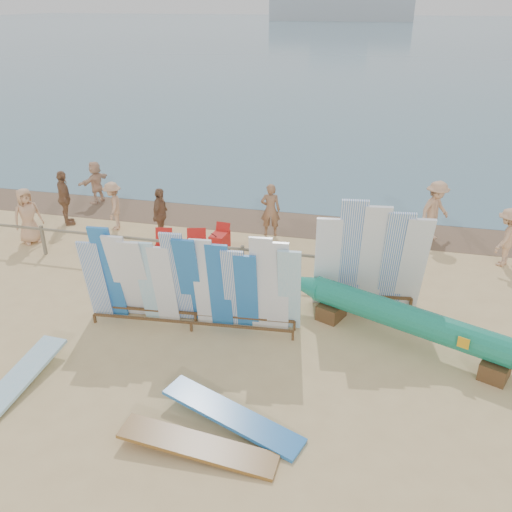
% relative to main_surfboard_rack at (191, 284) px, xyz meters
% --- Properties ---
extents(ground, '(160.00, 160.00, 0.00)m').
position_rel_main_surfboard_rack_xyz_m(ground, '(-1.53, -0.32, -1.11)').
color(ground, '#DCBC7E').
rests_on(ground, ground).
extents(ocean, '(320.00, 240.00, 0.02)m').
position_rel_main_surfboard_rack_xyz_m(ocean, '(-1.53, 127.68, -1.11)').
color(ocean, slate).
rests_on(ocean, ground).
extents(wet_sand_strip, '(40.00, 2.60, 0.01)m').
position_rel_main_surfboard_rack_xyz_m(wet_sand_strip, '(-1.53, 6.88, -1.11)').
color(wet_sand_strip, brown).
rests_on(wet_sand_strip, ground).
extents(distant_ship, '(45.00, 8.00, 14.00)m').
position_rel_main_surfboard_rack_xyz_m(distant_ship, '(-13.53, 179.68, 4.20)').
color(distant_ship, '#999EA3').
rests_on(distant_ship, ocean).
extents(fence, '(12.08, 0.08, 0.90)m').
position_rel_main_surfboard_rack_xyz_m(fence, '(-1.53, 2.68, -0.48)').
color(fence, '#7A715C').
rests_on(fence, ground).
extents(main_surfboard_rack, '(4.95, 1.08, 2.46)m').
position_rel_main_surfboard_rack_xyz_m(main_surfboard_rack, '(0.00, 0.00, 0.00)').
color(main_surfboard_rack, brown).
rests_on(main_surfboard_rack, ground).
extents(side_surfboard_rack, '(2.61, 1.07, 2.94)m').
position_rel_main_surfboard_rack_xyz_m(side_surfboard_rack, '(3.83, 1.62, 0.22)').
color(side_surfboard_rack, brown).
rests_on(side_surfboard_rack, ground).
extents(outrigger_canoe, '(6.46, 3.20, 0.97)m').
position_rel_main_surfboard_rack_xyz_m(outrigger_canoe, '(4.73, 0.37, -0.49)').
color(outrigger_canoe, brown).
rests_on(outrigger_canoe, ground).
extents(vendor_table, '(0.99, 0.83, 1.12)m').
position_rel_main_surfboard_rack_xyz_m(vendor_table, '(0.67, 0.91, -0.74)').
color(vendor_table, brown).
rests_on(vendor_table, ground).
extents(flat_board_b, '(0.70, 2.72, 0.35)m').
position_rel_main_surfboard_rack_xyz_m(flat_board_b, '(-2.58, -2.92, -1.11)').
color(flat_board_b, '#91CFE8').
rests_on(flat_board_b, ground).
extents(flat_board_d, '(2.74, 1.34, 0.35)m').
position_rel_main_surfboard_rack_xyz_m(flat_board_d, '(1.71, -2.82, -1.11)').
color(flat_board_d, blue).
rests_on(flat_board_d, ground).
extents(flat_board_c, '(2.72, 0.67, 0.28)m').
position_rel_main_surfboard_rack_xyz_m(flat_board_c, '(1.34, -3.60, -1.11)').
color(flat_board_c, olive).
rests_on(flat_board_c, ground).
extents(beach_chair_left, '(0.57, 0.58, 0.77)m').
position_rel_main_surfboard_rack_xyz_m(beach_chair_left, '(-2.13, 3.45, -0.88)').
color(beach_chair_left, red).
rests_on(beach_chair_left, ground).
extents(beach_chair_right, '(0.67, 0.69, 0.86)m').
position_rel_main_surfboard_rack_xyz_m(beach_chair_right, '(-1.10, 3.42, -0.86)').
color(beach_chair_right, red).
rests_on(beach_chair_right, ground).
extents(stroller, '(0.55, 0.75, 0.98)m').
position_rel_main_surfboard_rack_xyz_m(stroller, '(-0.47, 3.67, -0.71)').
color(stroller, red).
rests_on(stroller, ground).
extents(beachgoer_extra_0, '(0.92, 1.16, 1.67)m').
position_rel_main_surfboard_rack_xyz_m(beachgoer_extra_0, '(7.40, 5.06, -0.27)').
color(beachgoer_extra_0, tan).
rests_on(beachgoer_extra_0, ground).
extents(beachgoer_4, '(0.45, 0.99, 1.67)m').
position_rel_main_surfboard_rack_xyz_m(beachgoer_4, '(-2.59, 4.45, -0.27)').
color(beachgoer_4, '#8C6042').
rests_on(beachgoer_4, ground).
extents(beachgoer_7, '(0.66, 0.42, 1.69)m').
position_rel_main_surfboard_rack_xyz_m(beachgoer_7, '(0.60, 5.62, -0.26)').
color(beachgoer_7, '#8C6042').
rests_on(beachgoer_7, ground).
extents(beachgoer_extra_1, '(1.02, 1.13, 1.82)m').
position_rel_main_surfboard_rack_xyz_m(beachgoer_extra_1, '(-6.14, 4.94, -0.20)').
color(beachgoer_extra_1, '#8C6042').
rests_on(beachgoer_extra_1, ground).
extents(beachgoer_10, '(1.04, 0.87, 1.65)m').
position_rel_main_surfboard_rack_xyz_m(beachgoer_10, '(3.96, 3.93, -0.28)').
color(beachgoer_10, '#8C6042').
rests_on(beachgoer_10, ground).
extents(beachgoer_11, '(0.80, 1.49, 1.54)m').
position_rel_main_surfboard_rack_xyz_m(beachgoer_11, '(-6.22, 7.15, -0.34)').
color(beachgoer_11, beige).
rests_on(beachgoer_11, ground).
extents(beachgoer_3, '(0.75, 1.10, 1.58)m').
position_rel_main_surfboard_rack_xyz_m(beachgoer_3, '(-4.41, 4.95, -0.32)').
color(beachgoer_3, tan).
rests_on(beachgoer_3, ground).
extents(beachgoer_0, '(0.82, 0.92, 1.73)m').
position_rel_main_surfboard_rack_xyz_m(beachgoer_0, '(-6.44, 3.36, -0.24)').
color(beachgoer_0, tan).
rests_on(beachgoer_0, ground).
extents(beachgoer_9, '(1.16, 1.25, 1.88)m').
position_rel_main_surfboard_rack_xyz_m(beachgoer_9, '(5.57, 6.46, -0.17)').
color(beachgoer_9, tan).
rests_on(beachgoer_9, ground).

